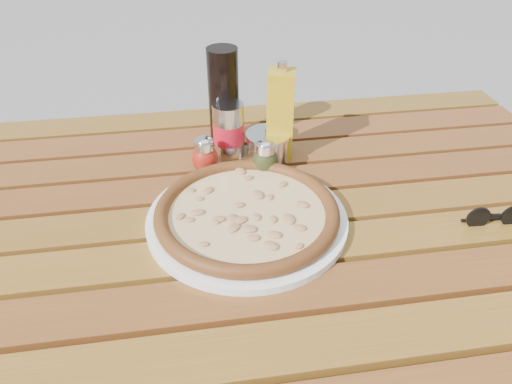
{
  "coord_description": "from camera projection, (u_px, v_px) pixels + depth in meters",
  "views": [
    {
      "loc": [
        -0.12,
        -0.73,
        1.31
      ],
      "look_at": [
        0.0,
        0.02,
        0.78
      ],
      "focal_mm": 35.0,
      "sensor_mm": 36.0,
      "label": 1
    }
  ],
  "objects": [
    {
      "name": "plate",
      "position": [
        247.0,
        219.0,
        0.9
      ],
      "size": [
        0.44,
        0.44,
        0.01
      ],
      "primitive_type": "cylinder",
      "rotation": [
        0.0,
        0.0,
        -0.25
      ],
      "color": "white",
      "rests_on": "table"
    },
    {
      "name": "sunglasses",
      "position": [
        495.0,
        217.0,
        0.89
      ],
      "size": [
        0.11,
        0.03,
        0.04
      ],
      "rotation": [
        0.0,
        0.0,
        -0.06
      ],
      "color": "black",
      "rests_on": "table"
    },
    {
      "name": "pepper_shaker",
      "position": [
        205.0,
        155.0,
        1.02
      ],
      "size": [
        0.06,
        0.06,
        0.08
      ],
      "rotation": [
        0.0,
        0.0,
        -0.1
      ],
      "color": "#A92113",
      "rests_on": "table"
    },
    {
      "name": "dark_bottle",
      "position": [
        224.0,
        98.0,
        1.07
      ],
      "size": [
        0.08,
        0.08,
        0.22
      ],
      "primitive_type": "cylinder",
      "rotation": [
        0.0,
        0.0,
        0.35
      ],
      "color": "black",
      "rests_on": "table"
    },
    {
      "name": "soda_can",
      "position": [
        229.0,
        131.0,
        1.06
      ],
      "size": [
        0.08,
        0.08,
        0.12
      ],
      "rotation": [
        0.0,
        0.0,
        0.29
      ],
      "color": "#B8B8BC",
      "rests_on": "table"
    },
    {
      "name": "oregano_shaker",
      "position": [
        265.0,
        158.0,
        1.01
      ],
      "size": [
        0.06,
        0.06,
        0.08
      ],
      "rotation": [
        0.0,
        0.0,
        0.23
      ],
      "color": "#343917",
      "rests_on": "table"
    },
    {
      "name": "olive_oil_cruet",
      "position": [
        281.0,
        114.0,
        1.04
      ],
      "size": [
        0.07,
        0.07,
        0.21
      ],
      "rotation": [
        0.0,
        0.0,
        -0.26
      ],
      "color": "#BF9514",
      "rests_on": "table"
    },
    {
      "name": "table",
      "position": [
        258.0,
        242.0,
        0.97
      ],
      "size": [
        1.4,
        0.9,
        0.75
      ],
      "color": "#371E0C",
      "rests_on": "ground"
    },
    {
      "name": "parmesan_tin",
      "position": [
        268.0,
        145.0,
        1.07
      ],
      "size": [
        0.11,
        0.11,
        0.07
      ],
      "rotation": [
        0.0,
        0.0,
        0.15
      ],
      "color": "white",
      "rests_on": "table"
    },
    {
      "name": "pizza",
      "position": [
        247.0,
        212.0,
        0.89
      ],
      "size": [
        0.44,
        0.44,
        0.03
      ],
      "rotation": [
        0.0,
        0.0,
        -0.43
      ],
      "color": "#FFEBB6",
      "rests_on": "plate"
    }
  ]
}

